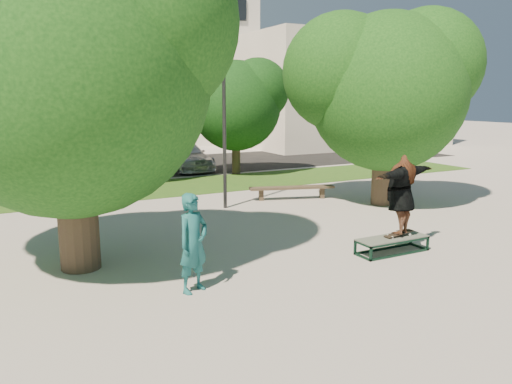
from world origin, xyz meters
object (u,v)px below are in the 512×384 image
bench (292,189)px  car_grey (162,152)px  tree_right (384,83)px  lamppost (224,112)px  car_silver_b (184,156)px  tree_left (62,57)px  grind_box (392,245)px  car_dark (60,159)px  bystander (193,243)px

bench → car_grey: 11.24m
tree_right → lamppost: 5.36m
tree_right → bench: size_ratio=2.12×
lamppost → car_silver_b: (1.85, 9.24, -2.47)m
tree_right → car_silver_b: size_ratio=1.39×
tree_right → bench: bearing=136.7°
tree_left → bench: 9.84m
tree_left → tree_right: bearing=11.0°
grind_box → car_dark: bearing=108.4°
grind_box → bystander: (-5.00, -0.06, 0.76)m
bystander → bench: (6.21, 6.51, -0.55)m
tree_left → car_silver_b: (7.14, 13.14, -3.74)m
bystander → car_grey: (4.82, 17.66, -0.25)m
car_dark → grind_box: bearing=-72.9°
lamppost → car_grey: size_ratio=1.22×
lamppost → bench: bearing=3.5°
tree_left → bystander: bearing=-53.7°
lamppost → car_grey: bearing=83.3°
lamppost → car_dark: (-3.96, 10.10, -2.37)m
car_silver_b → tree_right: bearing=-75.5°
car_grey → car_silver_b: (0.53, -2.08, -0.02)m
tree_right → car_dark: (-8.87, 12.01, -3.31)m
bystander → car_dark: size_ratio=0.40×
grind_box → bench: bearing=79.4°
car_grey → car_silver_b: car_grey is taller
grind_box → car_silver_b: car_silver_b is taller
grind_box → car_silver_b: size_ratio=0.38×
lamppost → bystander: 7.58m
tree_left → tree_right: (10.21, 1.99, -0.33)m
car_grey → car_silver_b: size_ratio=1.07×
bench → car_silver_b: 9.11m
tree_left → car_dark: bearing=84.6°
grind_box → car_grey: bearing=90.6°
bench → car_silver_b: bearing=112.7°
bench → car_dark: car_dark is taller
car_dark → car_silver_b: 5.87m
grind_box → car_dark: car_dark is taller
tree_right → grind_box: size_ratio=3.62×
lamppost → car_silver_b: lamppost is taller
tree_right → bystander: tree_right is taller
lamppost → bystander: (-3.50, -6.35, -2.20)m
bench → car_silver_b: size_ratio=0.65×
tree_left → bystander: size_ratio=3.75×
grind_box → bystander: bystander is taller
car_dark → tree_right: bearing=-54.9°
bystander → car_dark: bystander is taller
bystander → car_grey: size_ratio=0.38×
tree_left → car_dark: (1.34, 14.00, -3.64)m
grind_box → bench: size_ratio=0.59×
bystander → bench: bearing=21.8°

